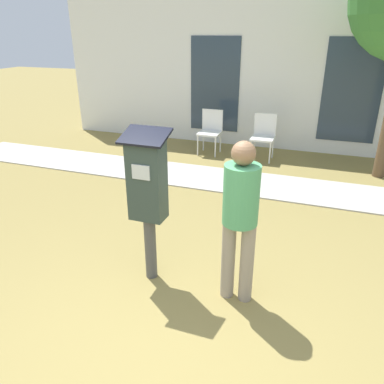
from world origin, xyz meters
The scene contains 7 objects.
ground_plane centered at (0.00, 0.00, 0.00)m, with size 40.00×40.00×0.00m, color olive.
sidewalk centered at (0.00, 3.86, 0.01)m, with size 12.00×1.10×0.02m.
building_facade centered at (0.00, 6.22, 1.60)m, with size 10.00×0.26×3.20m.
parking_meter centered at (-0.53, 0.93, 1.02)m, with size 0.44×0.31×1.59m.
person_standing centered at (0.39, 0.90, 0.93)m, with size 0.32×0.32×1.58m.
outdoor_chair_left centered at (-1.24, 5.32, 0.53)m, with size 0.44×0.44×0.90m.
outdoor_chair_middle centered at (-0.13, 5.30, 0.53)m, with size 0.44×0.44×0.90m.
Camera 1 is at (0.99, -2.04, 2.42)m, focal length 35.00 mm.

